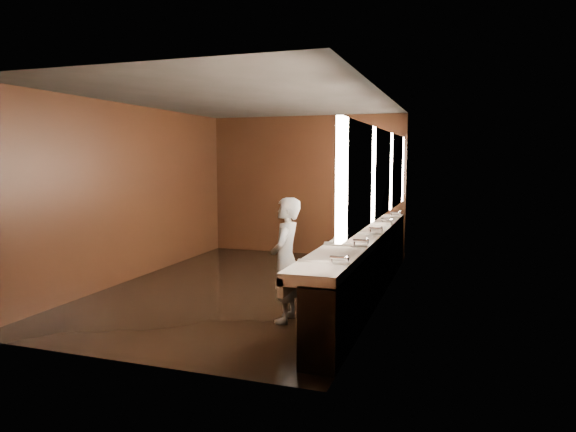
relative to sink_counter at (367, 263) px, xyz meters
The scene contains 10 objects.
floor 1.86m from the sink_counter, behind, with size 6.00×6.00×0.00m, color black.
ceiling 2.92m from the sink_counter, behind, with size 4.00×6.00×0.02m, color #2D2D2B.
wall_back 3.61m from the sink_counter, 120.87° to the left, with size 4.00×0.02×2.80m, color black.
wall_front 3.61m from the sink_counter, 120.87° to the right, with size 4.00×0.02×2.80m, color black.
wall_left 3.90m from the sink_counter, behind, with size 0.02×6.00×2.80m, color black.
wall_right 0.93m from the sink_counter, ahead, with size 0.02×6.00×2.80m, color black.
sink_counter is the anchor object (origin of this frame).
mirror_band 1.27m from the sink_counter, ahead, with size 0.06×5.03×1.15m.
person 1.52m from the sink_counter, 119.57° to the right, with size 0.54×0.36×1.49m, color #8BB2D0.
trash_bin 1.32m from the sink_counter, 99.64° to the right, with size 0.36×0.36×0.56m, color black.
Camera 1 is at (3.01, -6.98, 1.94)m, focal length 32.00 mm.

